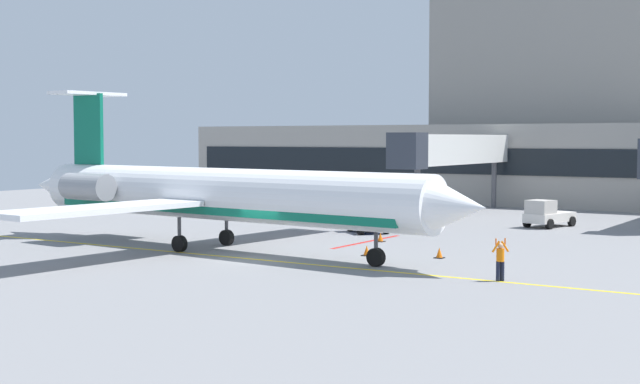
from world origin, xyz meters
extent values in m
cube|color=slate|center=(0.00, 0.00, -0.05)|extent=(120.00, 120.00, 0.10)
cube|color=yellow|center=(0.00, 0.22, 0.00)|extent=(108.00, 0.24, 0.01)
cube|color=red|center=(1.02, 9.93, 0.00)|extent=(0.30, 8.00, 0.01)
cube|color=gray|center=(-5.73, 47.94, 3.72)|extent=(63.42, 15.87, 7.44)
cube|color=gray|center=(1.06, 51.90, 14.42)|extent=(26.80, 11.11, 13.97)
cube|color=black|center=(-5.73, 39.95, 4.06)|extent=(60.88, 0.12, 2.39)
cube|color=silver|center=(-2.18, 31.20, 5.26)|extent=(1.40, 17.60, 2.40)
cube|color=#2D333D|center=(-2.18, 21.50, 5.26)|extent=(2.40, 2.00, 2.64)
cylinder|color=#4C4C51|center=(-2.18, 38.50, 2.03)|extent=(0.44, 0.44, 4.06)
cylinder|color=#4C4C51|center=(-2.18, 23.20, 2.03)|extent=(0.44, 0.44, 4.06)
cylinder|color=white|center=(-3.76, 2.10, 3.11)|extent=(26.95, 4.99, 2.86)
cube|color=#0C664C|center=(-3.76, 2.10, 2.32)|extent=(24.26, 4.50, 0.52)
cone|color=white|center=(10.61, 0.95, 3.11)|extent=(3.36, 3.05, 2.81)
cone|color=white|center=(-18.40, 3.28, 3.11)|extent=(3.90, 2.72, 2.43)
cube|color=white|center=(-4.69, 9.28, 2.68)|extent=(4.13, 11.51, 0.28)
cube|color=white|center=(-5.82, -4.83, 2.68)|extent=(4.13, 11.51, 0.28)
cylinder|color=gray|center=(-12.13, 5.04, 3.32)|extent=(3.55, 1.84, 1.57)
cylinder|color=gray|center=(-12.49, 0.54, 3.32)|extent=(3.55, 1.84, 1.57)
cube|color=#0C664C|center=(-14.98, 3.00, 6.73)|extent=(2.59, 0.44, 4.39)
cube|color=white|center=(-14.98, 3.00, 8.92)|extent=(2.36, 4.73, 0.20)
cylinder|color=#3F3F44|center=(6.40, 1.29, 1.29)|extent=(0.20, 0.20, 1.22)
cylinder|color=black|center=(6.40, 1.29, 0.45)|extent=(0.93, 0.42, 0.90)
cylinder|color=#3F3F44|center=(-4.94, 4.07, 1.29)|extent=(0.20, 0.20, 1.22)
cylinder|color=black|center=(-4.94, 4.07, 0.45)|extent=(0.93, 0.42, 0.90)
cylinder|color=#3F3F44|center=(-5.24, 0.36, 1.29)|extent=(0.20, 0.20, 1.22)
cylinder|color=black|center=(-5.24, 0.36, 0.45)|extent=(0.93, 0.42, 0.90)
cube|color=silver|center=(7.39, 24.53, 0.67)|extent=(2.69, 4.40, 0.64)
cube|color=#B8B1A9|center=(7.12, 23.42, 1.45)|extent=(1.94, 1.97, 0.93)
cylinder|color=black|center=(7.91, 22.93, 0.35)|extent=(0.44, 0.75, 0.70)
cylinder|color=black|center=(6.19, 23.35, 0.35)|extent=(0.44, 0.75, 0.70)
cylinder|color=black|center=(8.59, 25.71, 0.35)|extent=(0.44, 0.75, 0.70)
cylinder|color=black|center=(6.86, 26.13, 0.35)|extent=(0.44, 0.75, 0.70)
cube|color=#19389E|center=(-1.40, 14.38, 0.64)|extent=(3.37, 3.24, 0.59)
cube|color=navy|center=(-2.03, 14.92, 1.39)|extent=(1.91, 1.96, 0.90)
cylinder|color=black|center=(-2.75, 14.39, 0.35)|extent=(0.71, 0.67, 0.70)
cylinder|color=black|center=(-1.62, 15.71, 0.35)|extent=(0.71, 0.67, 0.70)
cylinder|color=black|center=(-1.19, 13.05, 0.35)|extent=(0.71, 0.67, 0.70)
cylinder|color=black|center=(-0.05, 14.37, 0.35)|extent=(0.71, 0.67, 0.70)
cylinder|color=white|center=(-17.00, 28.62, 1.41)|extent=(6.31, 3.27, 2.13)
sphere|color=white|center=(-14.06, 29.21, 1.41)|extent=(2.08, 2.08, 2.08)
sphere|color=white|center=(-19.95, 28.03, 1.41)|extent=(2.08, 2.08, 2.08)
cube|color=#59595B|center=(-18.81, 28.62, 0.17)|extent=(0.60, 1.91, 0.35)
cube|color=#59595B|center=(-15.20, 28.62, 0.17)|extent=(0.60, 1.91, 0.35)
cylinder|color=#191E33|center=(13.10, 0.44, 0.43)|extent=(0.18, 0.18, 0.86)
cylinder|color=#191E33|center=(12.96, 0.28, 0.43)|extent=(0.18, 0.18, 0.86)
cylinder|color=orange|center=(13.03, 0.36, 1.14)|extent=(0.34, 0.34, 0.57)
sphere|color=tan|center=(13.03, 0.36, 1.54)|extent=(0.24, 0.24, 0.24)
cylinder|color=orange|center=(13.17, 0.53, 1.50)|extent=(0.32, 0.36, 0.50)
cylinder|color=#F2590C|center=(13.17, 0.53, 1.72)|extent=(0.06, 0.06, 0.28)
cylinder|color=orange|center=(12.89, 0.19, 1.50)|extent=(0.32, 0.36, 0.50)
cylinder|color=#F2590C|center=(12.89, 0.19, 1.72)|extent=(0.06, 0.06, 0.28)
cone|color=orange|center=(7.72, 5.66, 0.28)|extent=(0.36, 0.36, 0.55)
cube|color=black|center=(7.72, 5.66, 0.02)|extent=(0.47, 0.47, 0.04)
cone|color=orange|center=(1.69, 10.39, 0.28)|extent=(0.36, 0.36, 0.55)
cube|color=black|center=(1.69, 10.39, 0.02)|extent=(0.47, 0.47, 0.04)
cone|color=orange|center=(4.10, 4.46, 0.28)|extent=(0.36, 0.36, 0.55)
cube|color=black|center=(4.10, 4.46, 0.02)|extent=(0.47, 0.47, 0.04)
camera|label=1|loc=(26.82, -35.82, 6.18)|focal=49.71mm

